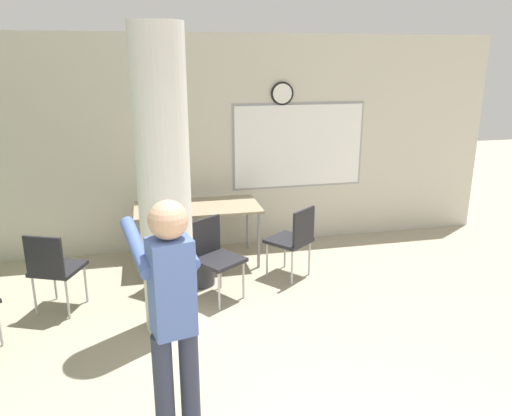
{
  "coord_description": "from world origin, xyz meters",
  "views": [
    {
      "loc": [
        -0.81,
        -1.45,
        2.53
      ],
      "look_at": [
        0.16,
        2.9,
        1.16
      ],
      "focal_mm": 35.0,
      "sensor_mm": 36.0,
      "label": 1
    }
  ],
  "objects_px": {
    "chair_table_right": "(294,237)",
    "chair_near_pillar": "(53,266)",
    "chair_table_front": "(215,253)",
    "chair_table_left": "(167,246)",
    "folding_table": "(197,210)",
    "person_playing_front": "(172,310)",
    "bottle_on_table": "(164,198)"
  },
  "relations": [
    {
      "from": "folding_table",
      "to": "chair_table_left",
      "type": "distance_m",
      "value": 0.81
    },
    {
      "from": "chair_table_right",
      "to": "person_playing_front",
      "type": "xyz_separation_m",
      "value": [
        -1.52,
        -2.39,
        0.51
      ]
    },
    {
      "from": "chair_near_pillar",
      "to": "folding_table",
      "type": "bearing_deg",
      "value": 32.14
    },
    {
      "from": "chair_table_front",
      "to": "chair_near_pillar",
      "type": "distance_m",
      "value": 1.62
    },
    {
      "from": "folding_table",
      "to": "chair_table_front",
      "type": "distance_m",
      "value": 1.01
    },
    {
      "from": "chair_table_right",
      "to": "bottle_on_table",
      "type": "bearing_deg",
      "value": 149.49
    },
    {
      "from": "chair_table_left",
      "to": "chair_near_pillar",
      "type": "bearing_deg",
      "value": -164.96
    },
    {
      "from": "chair_table_right",
      "to": "chair_near_pillar",
      "type": "relative_size",
      "value": 1.0
    },
    {
      "from": "chair_table_front",
      "to": "chair_table_left",
      "type": "distance_m",
      "value": 0.58
    },
    {
      "from": "bottle_on_table",
      "to": "chair_table_front",
      "type": "distance_m",
      "value": 1.26
    },
    {
      "from": "bottle_on_table",
      "to": "chair_table_left",
      "type": "xyz_separation_m",
      "value": [
        -0.02,
        -0.81,
        -0.33
      ]
    },
    {
      "from": "chair_table_front",
      "to": "chair_table_left",
      "type": "xyz_separation_m",
      "value": [
        -0.48,
        0.32,
        0.0
      ]
    },
    {
      "from": "folding_table",
      "to": "chair_table_front",
      "type": "xyz_separation_m",
      "value": [
        0.07,
        -0.99,
        -0.18
      ]
    },
    {
      "from": "chair_table_front",
      "to": "person_playing_front",
      "type": "distance_m",
      "value": 2.23
    },
    {
      "from": "chair_table_left",
      "to": "bottle_on_table",
      "type": "bearing_deg",
      "value": 88.55
    },
    {
      "from": "folding_table",
      "to": "chair_near_pillar",
      "type": "distance_m",
      "value": 1.84
    },
    {
      "from": "chair_near_pillar",
      "to": "chair_table_right",
      "type": "bearing_deg",
      "value": 6.02
    },
    {
      "from": "chair_table_right",
      "to": "person_playing_front",
      "type": "relative_size",
      "value": 0.5
    },
    {
      "from": "bottle_on_table",
      "to": "chair_table_right",
      "type": "bearing_deg",
      "value": -30.51
    },
    {
      "from": "chair_table_front",
      "to": "person_playing_front",
      "type": "relative_size",
      "value": 0.5
    },
    {
      "from": "bottle_on_table",
      "to": "chair_table_left",
      "type": "relative_size",
      "value": 0.28
    },
    {
      "from": "chair_table_right",
      "to": "chair_table_left",
      "type": "bearing_deg",
      "value": 178.66
    },
    {
      "from": "chair_table_front",
      "to": "chair_table_right",
      "type": "distance_m",
      "value": 1.01
    },
    {
      "from": "person_playing_front",
      "to": "bottle_on_table",
      "type": "bearing_deg",
      "value": 88.28
    },
    {
      "from": "folding_table",
      "to": "chair_table_right",
      "type": "bearing_deg",
      "value": -34.12
    },
    {
      "from": "folding_table",
      "to": "bottle_on_table",
      "type": "bearing_deg",
      "value": 160.47
    },
    {
      "from": "folding_table",
      "to": "chair_table_left",
      "type": "relative_size",
      "value": 1.76
    },
    {
      "from": "chair_table_right",
      "to": "folding_table",
      "type": "bearing_deg",
      "value": 145.88
    },
    {
      "from": "chair_table_right",
      "to": "chair_near_pillar",
      "type": "xyz_separation_m",
      "value": [
        -2.59,
        -0.27,
        0.0
      ]
    },
    {
      "from": "chair_table_right",
      "to": "chair_near_pillar",
      "type": "height_order",
      "value": "same"
    },
    {
      "from": "bottle_on_table",
      "to": "person_playing_front",
      "type": "distance_m",
      "value": 3.24
    },
    {
      "from": "bottle_on_table",
      "to": "folding_table",
      "type": "bearing_deg",
      "value": -19.53
    }
  ]
}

